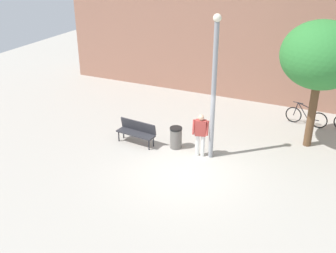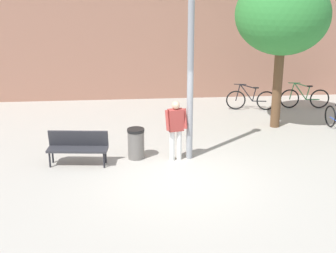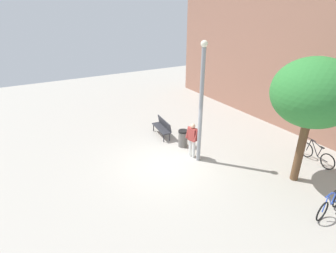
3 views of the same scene
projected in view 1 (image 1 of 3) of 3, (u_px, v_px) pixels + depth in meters
name	position (u px, v px, depth m)	size (l,w,h in m)	color
ground_plane	(186.00, 172.00, 14.19)	(36.00, 36.00, 0.00)	#A8A399
lamppost	(214.00, 85.00, 13.98)	(0.28, 0.28, 5.23)	gray
person_by_lamppost	(201.00, 132.00, 14.84)	(0.63, 0.38, 1.67)	white
park_bench	(137.00, 131.00, 15.95)	(1.64, 0.64, 0.92)	#2D2D33
plaza_tree	(321.00, 56.00, 14.50)	(2.92, 2.92, 4.86)	brown
bicycle_black	(306.00, 117.00, 17.58)	(1.80, 0.32, 0.97)	black
trash_bin	(176.00, 138.00, 15.65)	(0.48, 0.48, 0.86)	#66605B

